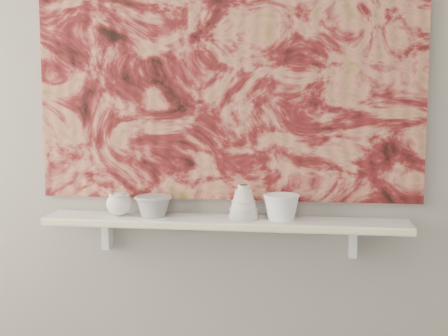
% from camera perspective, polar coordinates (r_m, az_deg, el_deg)
% --- Properties ---
extents(wall_back, '(3.60, 0.00, 3.60)m').
position_cam_1_polar(wall_back, '(2.45, 0.34, 5.51)').
color(wall_back, gray).
rests_on(wall_back, floor).
extents(shelf, '(1.40, 0.18, 0.03)m').
position_cam_1_polar(shelf, '(2.40, 0.04, -4.97)').
color(shelf, silver).
rests_on(shelf, wall_back).
extents(shelf_stripe, '(1.40, 0.01, 0.02)m').
position_cam_1_polar(shelf_stripe, '(2.31, -0.27, -5.44)').
color(shelf_stripe, '#F6E5A4').
rests_on(shelf_stripe, shelf).
extents(bracket_left, '(0.03, 0.06, 0.12)m').
position_cam_1_polar(bracket_left, '(2.59, -10.63, -5.93)').
color(bracket_left, silver).
rests_on(bracket_left, wall_back).
extents(bracket_right, '(0.03, 0.06, 0.12)m').
position_cam_1_polar(bracket_right, '(2.47, 11.68, -6.59)').
color(bracket_right, silver).
rests_on(bracket_right, wall_back).
extents(painting, '(1.50, 0.02, 1.10)m').
position_cam_1_polar(painting, '(2.44, 0.30, 9.97)').
color(painting, maroon).
rests_on(painting, wall_back).
extents(house_motif, '(0.09, 0.00, 0.08)m').
position_cam_1_polar(house_motif, '(2.41, 10.95, 2.56)').
color(house_motif, black).
rests_on(house_motif, painting).
extents(bowl_grey, '(0.15, 0.15, 0.08)m').
position_cam_1_polar(bowl_grey, '(2.44, -6.48, -3.45)').
color(bowl_grey, gray).
rests_on(bowl_grey, shelf).
extents(cup_cream, '(0.11, 0.11, 0.09)m').
position_cam_1_polar(cup_cream, '(2.48, -9.58, -3.27)').
color(cup_cream, beige).
rests_on(cup_cream, shelf).
extents(bell_vessel, '(0.15, 0.15, 0.13)m').
position_cam_1_polar(bell_vessel, '(2.38, 1.81, -3.12)').
color(bell_vessel, silver).
rests_on(bell_vessel, shelf).
extents(bowl_white, '(0.18, 0.18, 0.10)m').
position_cam_1_polar(bowl_white, '(2.37, 5.26, -3.56)').
color(bowl_white, white).
rests_on(bowl_white, shelf).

